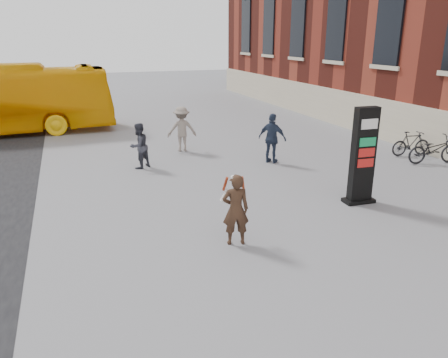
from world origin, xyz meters
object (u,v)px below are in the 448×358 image
object	(u,v)px
pedestrian_a	(139,146)
bike_6	(434,149)
pedestrian_c	(272,138)
pedestrian_b	(182,129)
woman	(236,209)
info_pylon	(363,156)
bike_7	(411,143)

from	to	relation	value
pedestrian_a	bike_6	size ratio (longest dim) A/B	0.81
pedestrian_a	pedestrian_c	size ratio (longest dim) A/B	0.88
pedestrian_b	woman	bearing A→B (deg)	91.10
info_pylon	pedestrian_c	distance (m)	4.56
woman	bike_6	xyz separation A→B (m)	(9.19, 3.65, -0.32)
pedestrian_a	bike_7	size ratio (longest dim) A/B	0.99
info_pylon	pedestrian_c	size ratio (longest dim) A/B	1.48
pedestrian_a	pedestrian_c	bearing A→B (deg)	133.12
pedestrian_a	pedestrian_c	world-z (taller)	pedestrian_c
woman	bike_6	size ratio (longest dim) A/B	0.83
woman	pedestrian_a	size ratio (longest dim) A/B	1.03
pedestrian_a	bike_6	xyz separation A→B (m)	(10.24, -3.03, -0.28)
woman	pedestrian_b	distance (m)	8.57
pedestrian_a	pedestrian_b	distance (m)	2.73
info_pylon	pedestrian_a	world-z (taller)	info_pylon
woman	bike_6	distance (m)	9.89
info_pylon	pedestrian_b	xyz separation A→B (m)	(-3.23, 7.30, -0.45)
woman	pedestrian_b	xyz separation A→B (m)	(0.97, 8.51, 0.06)
bike_7	pedestrian_b	bearing A→B (deg)	72.94
info_pylon	bike_7	xyz separation A→B (m)	(4.99, 3.57, -0.86)
bike_6	bike_7	size ratio (longest dim) A/B	1.23
bike_6	bike_7	distance (m)	1.14
pedestrian_c	pedestrian_b	bearing A→B (deg)	2.09
info_pylon	bike_6	world-z (taller)	info_pylon
pedestrian_c	bike_6	size ratio (longest dim) A/B	0.92
pedestrian_a	pedestrian_b	world-z (taller)	pedestrian_b
pedestrian_c	bike_7	distance (m)	5.64
info_pylon	woman	xyz separation A→B (m)	(-4.20, -1.21, -0.50)
bike_7	pedestrian_c	bearing A→B (deg)	87.76
woman	pedestrian_a	xyz separation A→B (m)	(-1.05, 6.68, -0.04)
bike_7	woman	bearing A→B (deg)	124.83
woman	bike_7	xyz separation A→B (m)	(9.19, 4.79, -0.36)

